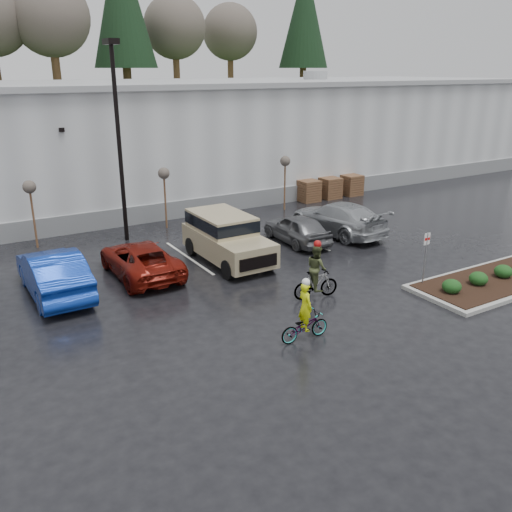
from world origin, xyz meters
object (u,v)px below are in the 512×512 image
sapling_mid (164,177)px  car_grey (297,228)px  car_blue (53,273)px  car_red (140,259)px  car_far_silver (338,218)px  sapling_west (30,191)px  pallet_stack_b (330,188)px  fire_lane_sign (426,253)px  sapling_east (285,164)px  cyclist_hivis (305,321)px  pallet_stack_c (351,185)px  pallet_stack_a (309,191)px  suv_tan (228,239)px  lamppost (117,122)px  cyclist_olive (316,277)px

sapling_mid → car_grey: (4.42, -5.65, -2.02)m
car_blue → car_red: size_ratio=1.05×
car_blue → car_far_silver: size_ratio=0.93×
sapling_west → sapling_mid: same height
pallet_stack_b → sapling_west: bearing=-176.9°
fire_lane_sign → car_grey: bearing=97.0°
sapling_east → cyclist_hivis: size_ratio=1.56×
car_blue → pallet_stack_c: bearing=-161.4°
pallet_stack_c → fire_lane_sign: 16.07m
sapling_west → cyclist_hivis: sapling_west is taller
pallet_stack_a → car_red: size_ratio=0.27×
sapling_mid → car_blue: 9.53m
car_red → fire_lane_sign: bearing=142.5°
cyclist_hivis → car_grey: bearing=-32.7°
sapling_west → cyclist_hivis: size_ratio=1.56×
sapling_mid → sapling_east: 7.50m
car_grey → pallet_stack_b: bearing=-135.3°
sapling_west → sapling_mid: bearing=0.0°
fire_lane_sign → sapling_mid: bearing=112.5°
pallet_stack_a → cyclist_hivis: (-11.11, -14.92, -0.03)m
sapling_mid → car_red: size_ratio=0.65×
sapling_mid → car_far_silver: 9.13m
pallet_stack_a → car_blue: (-16.96, -7.23, 0.18)m
suv_tan → car_far_silver: (6.80, 0.93, -0.22)m
suv_tan → car_grey: suv_tan is taller
lamppost → car_blue: 8.40m
cyclist_hivis → sapling_mid: bearing=-3.4°
lamppost → cyclist_hivis: 13.93m
sapling_east → cyclist_olive: (-6.35, -11.50, -1.91)m
fire_lane_sign → cyclist_hivis: bearing=-170.1°
car_far_silver → cyclist_olive: size_ratio=2.52×
sapling_east → car_blue: (-14.46, -6.23, -1.87)m
suv_tan → cyclist_olive: 5.19m
fire_lane_sign → car_red: size_ratio=0.44×
pallet_stack_b → car_blue: size_ratio=0.26×
cyclist_hivis → pallet_stack_c: bearing=-43.3°
fire_lane_sign → suv_tan: 8.16m
pallet_stack_a → suv_tan: (-9.74, -7.40, 0.35)m
fire_lane_sign → cyclist_olive: size_ratio=0.99×
sapling_mid → car_blue: (-6.96, -6.23, -1.87)m
car_red → cyclist_hivis: (2.44, -7.92, -0.04)m
sapling_west → pallet_stack_a: (16.50, 1.00, -2.05)m
sapling_mid → cyclist_olive: (1.15, -11.50, -1.91)m
lamppost → suv_tan: lamppost is taller
pallet_stack_a → suv_tan: bearing=-142.8°
sapling_east → fire_lane_sign: size_ratio=1.45×
car_blue → cyclist_hivis: (5.86, -7.68, -0.21)m
suv_tan → car_blue: bearing=178.7°
pallet_stack_a → cyclist_olive: 15.32m
pallet_stack_c → car_blue: bearing=-160.5°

